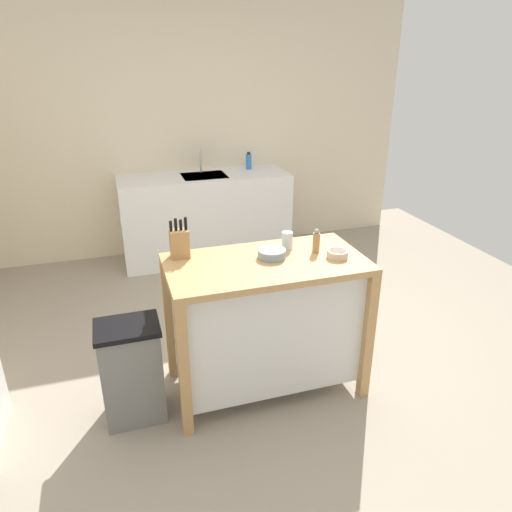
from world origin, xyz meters
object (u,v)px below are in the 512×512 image
at_px(knife_block, 179,243).
at_px(bowl_stoneware_deep, 272,253).
at_px(bowl_ceramic_small, 337,254).
at_px(pepper_grinder, 316,241).
at_px(kitchen_island, 266,318).
at_px(bottle_spray_cleaner, 249,161).
at_px(drinking_cup, 287,240).
at_px(trash_bin, 132,372).
at_px(sink_faucet, 201,161).

bearing_deg(knife_block, bowl_stoneware_deep, -18.69).
xyz_separation_m(knife_block, bowl_ceramic_small, (0.90, -0.29, -0.07)).
relative_size(bowl_stoneware_deep, pepper_grinder, 1.11).
xyz_separation_m(kitchen_island, knife_block, (-0.47, 0.21, 0.48)).
relative_size(pepper_grinder, bottle_spray_cleaner, 0.84).
relative_size(bowl_ceramic_small, drinking_cup, 1.15).
height_order(drinking_cup, trash_bin, drinking_cup).
height_order(kitchen_island, knife_block, knife_block).
height_order(bowl_stoneware_deep, trash_bin, bowl_stoneware_deep).
distance_m(knife_block, pepper_grinder, 0.83).
relative_size(trash_bin, sink_faucet, 2.86).
distance_m(bowl_stoneware_deep, pepper_grinder, 0.29).
bearing_deg(trash_bin, bowl_ceramic_small, -1.62).
bearing_deg(bottle_spray_cleaner, knife_block, -116.59).
distance_m(drinking_cup, pepper_grinder, 0.18).
xyz_separation_m(kitchen_island, sink_faucet, (0.09, 2.38, 0.50)).
bearing_deg(kitchen_island, bowl_stoneware_deep, 37.49).
xyz_separation_m(knife_block, bottle_spray_cleaner, (1.07, 2.15, -0.02)).
relative_size(knife_block, bowl_ceramic_small, 1.95).
distance_m(pepper_grinder, trash_bin, 1.34).
bearing_deg(trash_bin, sink_faucet, 69.15).
height_order(knife_block, sink_faucet, knife_block).
bearing_deg(bottle_spray_cleaner, bowl_stoneware_deep, -103.37).
relative_size(knife_block, bowl_stoneware_deep, 1.46).
bearing_deg(drinking_cup, pepper_grinder, -35.15).
distance_m(trash_bin, sink_faucet, 2.68).
height_order(bowl_stoneware_deep, drinking_cup, drinking_cup).
distance_m(kitchen_island, sink_faucet, 2.43).
relative_size(kitchen_island, bottle_spray_cleaner, 6.57).
xyz_separation_m(pepper_grinder, sink_faucet, (-0.25, 2.34, 0.03)).
bearing_deg(trash_bin, kitchen_island, 2.93).
xyz_separation_m(knife_block, sink_faucet, (0.56, 2.17, 0.01)).
xyz_separation_m(drinking_cup, trash_bin, (-1.02, -0.18, -0.63)).
distance_m(kitchen_island, pepper_grinder, 0.57).
bearing_deg(trash_bin, drinking_cup, 10.27).
bearing_deg(bowl_ceramic_small, sink_faucet, 97.77).
bearing_deg(bottle_spray_cleaner, drinking_cup, -100.59).
bearing_deg(drinking_cup, trash_bin, -169.73).
xyz_separation_m(kitchen_island, bowl_ceramic_small, (0.42, -0.08, 0.42)).
xyz_separation_m(pepper_grinder, trash_bin, (-1.17, -0.08, -0.65)).
bearing_deg(bowl_stoneware_deep, sink_faucet, 88.99).
bearing_deg(bowl_ceramic_small, bowl_stoneware_deep, 163.01).
bearing_deg(bowl_ceramic_small, kitchen_island, 169.57).
xyz_separation_m(knife_block, pepper_grinder, (0.81, -0.18, -0.02)).
bearing_deg(drinking_cup, kitchen_island, -142.57).
xyz_separation_m(drinking_cup, bottle_spray_cleaner, (0.41, 2.22, 0.02)).
xyz_separation_m(drinking_cup, sink_faucet, (-0.10, 2.24, 0.05)).
bearing_deg(pepper_grinder, bottle_spray_cleaner, 83.49).
relative_size(kitchen_island, sink_faucet, 5.40).
bearing_deg(sink_faucet, drinking_cup, -87.53).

